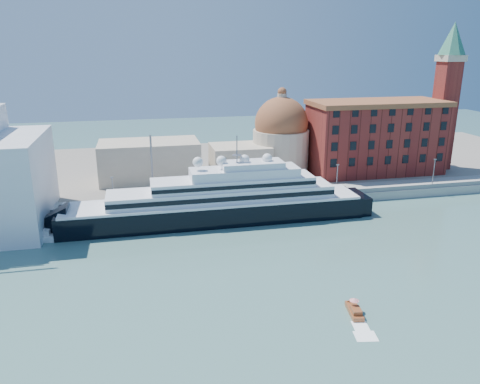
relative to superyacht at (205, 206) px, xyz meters
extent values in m
plane|color=#3A6561|center=(7.95, -23.00, -4.31)|extent=(400.00, 400.00, 0.00)
cube|color=gray|center=(7.95, 11.00, -3.06)|extent=(180.00, 10.00, 2.50)
cube|color=slate|center=(7.95, 52.00, -3.31)|extent=(260.00, 72.00, 2.00)
cube|color=slate|center=(7.95, 6.50, -1.21)|extent=(180.00, 0.10, 1.20)
cube|color=black|center=(2.27, 0.00, -2.22)|extent=(73.99, 11.38, 6.17)
cone|color=black|center=(-36.62, 0.00, -2.22)|extent=(9.49, 11.38, 11.38)
cube|color=black|center=(39.27, 0.00, -2.41)|extent=(5.69, 10.43, 5.69)
cube|color=white|center=(2.27, 0.00, 1.10)|extent=(72.09, 11.57, 0.57)
cube|color=white|center=(4.17, 0.00, 2.81)|extent=(55.02, 9.49, 2.85)
cube|color=black|center=(4.17, -4.74, 2.81)|extent=(55.02, 0.15, 1.14)
cube|color=white|center=(7.01, 0.00, 5.47)|extent=(39.84, 8.54, 2.47)
cube|color=white|center=(9.86, 0.00, 7.84)|extent=(26.56, 7.59, 2.28)
cube|color=white|center=(11.76, 0.00, 9.73)|extent=(15.18, 6.64, 1.52)
cylinder|color=slate|center=(7.96, 0.00, 13.72)|extent=(0.28, 0.28, 6.64)
sphere|color=white|center=(-1.52, 0.00, 11.06)|extent=(2.47, 2.47, 2.47)
sphere|color=white|center=(4.17, 0.00, 11.06)|extent=(2.47, 2.47, 2.47)
sphere|color=white|center=(9.86, 0.00, 11.06)|extent=(2.47, 2.47, 2.47)
sphere|color=white|center=(15.55, 0.00, 11.06)|extent=(2.47, 2.47, 2.47)
cube|color=white|center=(-39.52, -2.79, -3.71)|extent=(12.41, 5.74, 1.59)
cube|color=white|center=(-37.55, -3.09, -2.41)|extent=(4.31, 3.06, 1.19)
cube|color=maroon|center=(17.62, -46.40, -3.99)|extent=(2.75, 5.68, 0.91)
cube|color=maroon|center=(17.46, -47.30, -3.22)|extent=(1.83, 2.49, 0.73)
cylinder|color=slate|center=(17.70, -45.96, -2.85)|extent=(0.05, 0.05, 1.45)
cone|color=red|center=(17.70, -45.96, -2.04)|extent=(1.63, 1.63, 0.36)
cube|color=maroon|center=(59.95, 29.00, 8.69)|extent=(42.00, 18.00, 22.00)
cube|color=brown|center=(59.95, 29.00, 20.19)|extent=(43.00, 19.00, 1.50)
cube|color=maroon|center=(83.95, 29.00, 15.19)|extent=(6.00, 6.00, 35.00)
cube|color=beige|center=(83.95, 29.00, 33.69)|extent=(7.00, 7.00, 2.00)
cone|color=#387C5F|center=(83.95, 29.00, 39.69)|extent=(8.40, 8.40, 10.00)
cylinder|color=beige|center=(29.95, 35.00, 4.69)|extent=(18.00, 18.00, 14.00)
sphere|color=brown|center=(29.95, 35.00, 13.69)|extent=(17.00, 17.00, 17.00)
cylinder|color=beige|center=(29.95, 35.00, 21.69)|extent=(3.00, 3.00, 3.00)
cube|color=beige|center=(15.95, 33.00, 2.69)|extent=(18.00, 14.00, 10.00)
cube|color=beige|center=(-12.05, 35.00, 3.69)|extent=(30.00, 16.00, 12.00)
cylinder|color=slate|center=(-22.05, 8.00, 2.19)|extent=(0.24, 0.24, 8.00)
cube|color=slate|center=(-22.05, 8.00, 6.29)|extent=(0.80, 0.30, 0.25)
cylinder|color=slate|center=(7.95, 8.00, 2.19)|extent=(0.24, 0.24, 8.00)
cube|color=slate|center=(7.95, 8.00, 6.29)|extent=(0.80, 0.30, 0.25)
cylinder|color=slate|center=(37.95, 8.00, 2.19)|extent=(0.24, 0.24, 8.00)
cube|color=slate|center=(37.95, 8.00, 6.29)|extent=(0.80, 0.30, 0.25)
cylinder|color=slate|center=(67.95, 8.00, 2.19)|extent=(0.24, 0.24, 8.00)
cube|color=slate|center=(67.95, 8.00, 6.29)|extent=(0.80, 0.30, 0.25)
cylinder|color=slate|center=(-12.05, 10.00, 7.19)|extent=(0.50, 0.50, 18.00)
camera|label=1|loc=(-14.95, -107.69, 37.34)|focal=35.00mm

